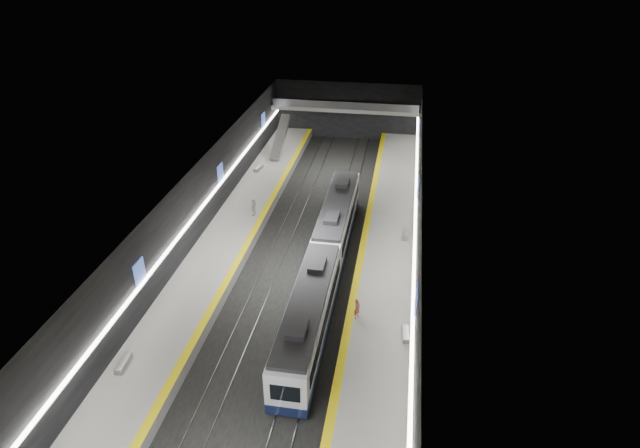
% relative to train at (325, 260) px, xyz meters
% --- Properties ---
extents(ground, '(70.00, 70.00, 0.00)m').
position_rel_train_xyz_m(ground, '(-2.50, 0.34, -2.20)').
color(ground, black).
rests_on(ground, ground).
extents(ceiling, '(20.00, 70.00, 0.04)m').
position_rel_train_xyz_m(ceiling, '(-2.50, 0.34, 5.80)').
color(ceiling, beige).
rests_on(ceiling, wall_left).
extents(wall_left, '(0.04, 70.00, 8.00)m').
position_rel_train_xyz_m(wall_left, '(-12.50, 0.34, 1.80)').
color(wall_left, black).
rests_on(wall_left, ground).
extents(wall_right, '(0.04, 70.00, 8.00)m').
position_rel_train_xyz_m(wall_right, '(7.50, 0.34, 1.80)').
color(wall_right, black).
rests_on(wall_right, ground).
extents(wall_back, '(20.00, 0.04, 8.00)m').
position_rel_train_xyz_m(wall_back, '(-2.50, 35.34, 1.80)').
color(wall_back, black).
rests_on(wall_back, ground).
extents(platform_left, '(5.00, 70.00, 1.00)m').
position_rel_train_xyz_m(platform_left, '(-10.00, 0.34, -1.70)').
color(platform_left, slate).
rests_on(platform_left, ground).
extents(tile_surface_left, '(5.00, 70.00, 0.02)m').
position_rel_train_xyz_m(tile_surface_left, '(-10.00, 0.34, -1.19)').
color(tile_surface_left, '#B0B0AA').
rests_on(tile_surface_left, platform_left).
extents(tactile_strip_left, '(0.60, 70.00, 0.02)m').
position_rel_train_xyz_m(tactile_strip_left, '(-7.80, 0.34, -1.18)').
color(tactile_strip_left, yellow).
rests_on(tactile_strip_left, platform_left).
extents(platform_right, '(5.00, 70.00, 1.00)m').
position_rel_train_xyz_m(platform_right, '(5.00, 0.34, -1.70)').
color(platform_right, slate).
rests_on(platform_right, ground).
extents(tile_surface_right, '(5.00, 70.00, 0.02)m').
position_rel_train_xyz_m(tile_surface_right, '(5.00, 0.34, -1.19)').
color(tile_surface_right, '#B0B0AA').
rests_on(tile_surface_right, platform_right).
extents(tactile_strip_right, '(0.60, 70.00, 0.02)m').
position_rel_train_xyz_m(tactile_strip_right, '(2.80, 0.34, -1.18)').
color(tactile_strip_right, yellow).
rests_on(tactile_strip_right, platform_right).
extents(rails, '(6.52, 70.00, 0.12)m').
position_rel_train_xyz_m(rails, '(-2.50, 0.34, -2.14)').
color(rails, gray).
rests_on(rails, ground).
extents(train, '(2.69, 30.05, 3.60)m').
position_rel_train_xyz_m(train, '(0.00, 0.00, 0.00)').
color(train, '#0E1736').
rests_on(train, ground).
extents(ad_posters, '(19.94, 53.50, 2.20)m').
position_rel_train_xyz_m(ad_posters, '(-2.50, 1.34, 2.30)').
color(ad_posters, '#4766D6').
rests_on(ad_posters, wall_left).
extents(cove_light_left, '(0.25, 68.60, 0.12)m').
position_rel_train_xyz_m(cove_light_left, '(-12.30, 0.34, 1.60)').
color(cove_light_left, white).
rests_on(cove_light_left, wall_left).
extents(cove_light_right, '(0.25, 68.60, 0.12)m').
position_rel_train_xyz_m(cove_light_right, '(7.30, 0.34, 1.60)').
color(cove_light_right, white).
rests_on(cove_light_right, wall_right).
extents(mezzanine_bridge, '(20.00, 3.00, 1.50)m').
position_rel_train_xyz_m(mezzanine_bridge, '(-2.50, 33.27, 2.84)').
color(mezzanine_bridge, gray).
rests_on(mezzanine_bridge, wall_left).
extents(escalator, '(1.20, 7.50, 3.92)m').
position_rel_train_xyz_m(escalator, '(-10.00, 26.34, 0.70)').
color(escalator, '#99999E').
rests_on(escalator, platform_left).
extents(bench_left_near, '(0.62, 1.84, 0.44)m').
position_rel_train_xyz_m(bench_left_near, '(-11.49, -13.20, -0.97)').
color(bench_left_near, '#99999E').
rests_on(bench_left_near, platform_left).
extents(bench_left_far, '(0.82, 1.89, 0.45)m').
position_rel_train_xyz_m(bench_left_far, '(-11.28, 19.96, -0.97)').
color(bench_left_far, '#99999E').
rests_on(bench_left_far, platform_left).
extents(bench_right_near, '(0.63, 1.71, 0.41)m').
position_rel_train_xyz_m(bench_right_near, '(7.00, -7.13, -0.99)').
color(bench_right_near, '#99999E').
rests_on(bench_right_near, platform_right).
extents(bench_right_far, '(0.55, 1.88, 0.46)m').
position_rel_train_xyz_m(bench_right_far, '(6.56, 7.07, -0.97)').
color(bench_right_far, '#99999E').
rests_on(bench_right_far, platform_right).
extents(passenger_right_a, '(0.61, 0.72, 1.67)m').
position_rel_train_xyz_m(passenger_right_a, '(3.33, -5.62, -0.36)').
color(passenger_right_a, '#B55C43').
rests_on(passenger_right_a, platform_right).
extents(passenger_left_a, '(0.57, 1.12, 1.83)m').
position_rel_train_xyz_m(passenger_left_a, '(-8.62, 8.70, -0.28)').
color(passenger_left_a, silver).
rests_on(passenger_left_a, platform_left).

